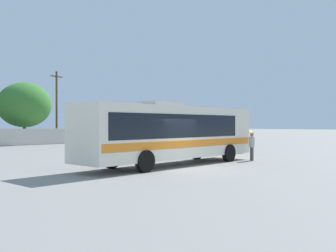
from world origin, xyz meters
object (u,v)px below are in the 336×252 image
object	(u,v)px
coach_bus_cream_orange	(171,132)
utility_pole_far	(57,106)
attendant_by_bus_door	(252,145)
roadside_tree_right	(24,105)
vendor_umbrella_near_gate_yellow	(240,129)

from	to	relation	value
coach_bus_cream_orange	utility_pole_far	world-z (taller)	utility_pole_far
attendant_by_bus_door	utility_pole_far	bearing A→B (deg)	81.35
attendant_by_bus_door	roadside_tree_right	xyz separation A→B (m)	(0.39, 29.28, 3.43)
vendor_umbrella_near_gate_yellow	utility_pole_far	bearing A→B (deg)	93.34
attendant_by_bus_door	vendor_umbrella_near_gate_yellow	world-z (taller)	vendor_umbrella_near_gate_yellow
utility_pole_far	roadside_tree_right	distance (m)	4.05
utility_pole_far	roadside_tree_right	size ratio (longest dim) A/B	1.24
utility_pole_far	vendor_umbrella_near_gate_yellow	bearing A→B (deg)	-86.66
coach_bus_cream_orange	vendor_umbrella_near_gate_yellow	world-z (taller)	coach_bus_cream_orange
coach_bus_cream_orange	utility_pole_far	size ratio (longest dim) A/B	1.40
vendor_umbrella_near_gate_yellow	utility_pole_far	world-z (taller)	utility_pole_far
coach_bus_cream_orange	vendor_umbrella_near_gate_yellow	distance (m)	11.56
roadside_tree_right	vendor_umbrella_near_gate_yellow	bearing A→B (deg)	-77.49
vendor_umbrella_near_gate_yellow	roadside_tree_right	xyz separation A→B (m)	(-5.49, 24.75, 2.53)
utility_pole_far	roadside_tree_right	bearing A→B (deg)	178.64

